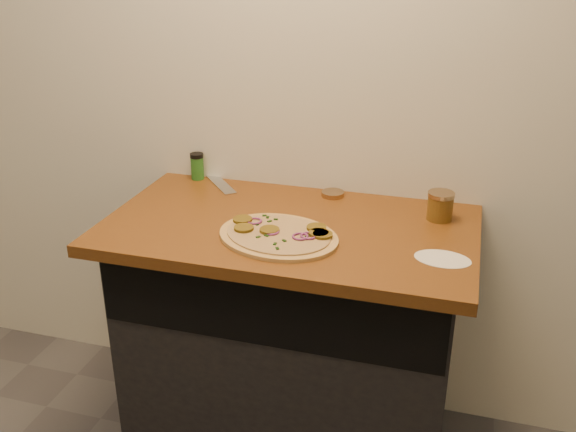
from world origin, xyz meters
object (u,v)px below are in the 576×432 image
(salsa_jar, at_px, (440,206))
(spice_shaker, at_px, (197,166))
(chefs_knife, at_px, (213,176))
(pizza, at_px, (279,235))

(salsa_jar, distance_m, spice_shaker, 0.93)
(salsa_jar, xyz_separation_m, spice_shaker, (-0.92, 0.13, 0.00))
(salsa_jar, bearing_deg, spice_shaker, 171.81)
(chefs_knife, bearing_deg, salsa_jar, -10.77)
(pizza, xyz_separation_m, salsa_jar, (0.46, 0.29, 0.04))
(spice_shaker, bearing_deg, salsa_jar, -8.19)
(pizza, distance_m, salsa_jar, 0.55)
(chefs_knife, relative_size, salsa_jar, 3.01)
(pizza, height_order, salsa_jar, salsa_jar)
(pizza, height_order, spice_shaker, spice_shaker)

